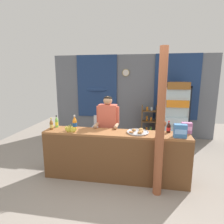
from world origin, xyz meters
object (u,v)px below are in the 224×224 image
soda_bottle_grape_soda (158,131)px  snack_box_wafer (187,128)px  drink_fridge (175,110)px  banana_bunch (71,129)px  stall_counter (114,153)px  soda_bottle_iced_tea (51,125)px  shopkeeper (108,123)px  timber_post (160,128)px  snack_box_biscuit (180,131)px  soda_bottle_lime_soda (57,122)px  pastry_tray (138,132)px  plastic_lawn_chair (100,129)px  soda_bottle_orange_soda (75,123)px  soda_bottle_cola (169,128)px  bottle_shelf_rack (149,122)px

soda_bottle_grape_soda → snack_box_wafer: (0.55, 0.33, -0.01)m
drink_fridge → banana_bunch: size_ratio=7.08×
stall_counter → soda_bottle_grape_soda: 0.93m
soda_bottle_grape_soda → banana_bunch: bearing=179.7°
stall_counter → soda_bottle_iced_tea: bearing=177.6°
shopkeeper → timber_post: bearing=-38.8°
drink_fridge → snack_box_wafer: 2.03m
snack_box_biscuit → soda_bottle_lime_soda: bearing=174.0°
soda_bottle_iced_tea → timber_post: bearing=-9.0°
soda_bottle_iced_tea → snack_box_wafer: soda_bottle_iced_tea is taller
soda_bottle_lime_soda → pastry_tray: size_ratio=0.62×
soda_bottle_iced_tea → plastic_lawn_chair: bearing=71.7°
pastry_tray → banana_bunch: banana_bunch is taller
pastry_tray → drink_fridge: bearing=64.9°
plastic_lawn_chair → soda_bottle_grape_soda: bearing=-51.4°
soda_bottle_orange_soda → snack_box_biscuit: soda_bottle_orange_soda is taller
timber_post → snack_box_wafer: size_ratio=12.18×
drink_fridge → soda_bottle_cola: size_ratio=8.22×
soda_bottle_orange_soda → soda_bottle_lime_soda: (-0.42, 0.05, -0.01)m
banana_bunch → timber_post: bearing=-7.6°
soda_bottle_cola → pastry_tray: bearing=-167.2°
shopkeeper → soda_bottle_orange_soda: (-0.61, -0.37, 0.08)m
bottle_shelf_rack → shopkeeper: shopkeeper is taller
plastic_lawn_chair → soda_bottle_grape_soda: soda_bottle_grape_soda is taller
plastic_lawn_chair → banana_bunch: banana_bunch is taller
timber_post → pastry_tray: timber_post is taller
soda_bottle_lime_soda → snack_box_biscuit: soda_bottle_lime_soda is taller
shopkeeper → banana_bunch: size_ratio=6.11×
stall_counter → pastry_tray: (0.43, 0.12, 0.40)m
snack_box_wafer → drink_fridge: bearing=86.7°
soda_bottle_grape_soda → pastry_tray: size_ratio=0.61×
soda_bottle_orange_soda → snack_box_biscuit: bearing=-5.8°
soda_bottle_orange_soda → soda_bottle_lime_soda: 0.42m
soda_bottle_lime_soda → shopkeeper: bearing=17.2°
snack_box_wafer → banana_bunch: bearing=-171.5°
pastry_tray → soda_bottle_iced_tea: bearing=-178.0°
snack_box_biscuit → soda_bottle_grape_soda: bearing=-173.2°
soda_bottle_grape_soda → banana_bunch: 1.62m
plastic_lawn_chair → soda_bottle_iced_tea: bearing=-108.3°
soda_bottle_orange_soda → banana_bunch: (0.01, -0.24, -0.06)m
bottle_shelf_rack → plastic_lawn_chair: bottle_shelf_rack is taller
soda_bottle_grape_soda → snack_box_wafer: 0.64m
soda_bottle_iced_tea → snack_box_wafer: (2.62, 0.21, -0.00)m
drink_fridge → soda_bottle_grape_soda: (-0.66, -2.36, 0.05)m
soda_bottle_iced_tea → bottle_shelf_rack: bearing=50.8°
timber_post → bottle_shelf_rack: 2.84m
shopkeeper → pastry_tray: 0.79m
bottle_shelf_rack → soda_bottle_lime_soda: size_ratio=4.35×
stall_counter → snack_box_wafer: size_ratio=13.77×
soda_bottle_orange_soda → soda_bottle_cola: 1.85m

